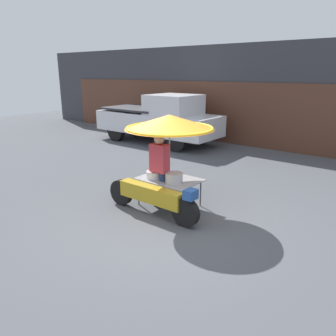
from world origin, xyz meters
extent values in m
plane|color=#4C4F54|center=(0.00, 0.00, 0.00)|extent=(36.00, 36.00, 0.00)
cube|color=#38383D|center=(0.00, 8.26, 1.90)|extent=(28.00, 2.00, 3.80)
cube|color=#563323|center=(0.00, 7.23, 1.20)|extent=(23.80, 0.06, 2.40)
cylinder|color=black|center=(0.27, 0.10, 0.28)|extent=(0.56, 0.14, 0.56)
cylinder|color=black|center=(-1.43, 0.10, 0.28)|extent=(0.56, 0.14, 0.56)
cube|color=#B7931E|center=(-0.58, 0.10, 0.44)|extent=(1.50, 0.24, 0.32)
cube|color=#234C93|center=(0.37, 0.10, 0.66)|extent=(0.20, 0.24, 0.18)
cylinder|color=black|center=(-0.58, 0.97, 0.25)|extent=(0.50, 0.14, 0.50)
cylinder|color=#515156|center=(-0.04, 0.32, 0.29)|extent=(0.03, 0.03, 0.58)
cylinder|color=#515156|center=(-0.04, 1.08, 0.29)|extent=(0.03, 0.03, 0.58)
cylinder|color=#515156|center=(-1.13, 0.32, 0.29)|extent=(0.03, 0.03, 0.58)
cylinder|color=#515156|center=(-1.13, 1.08, 0.29)|extent=(0.03, 0.03, 0.58)
cube|color=#9E9EA3|center=(-0.58, 0.70, 0.59)|extent=(1.28, 0.90, 0.02)
cylinder|color=#B2B2B7|center=(-0.58, 0.70, 1.14)|extent=(0.03, 0.03, 1.07)
cone|color=orange|center=(-0.58, 0.70, 1.81)|extent=(1.82, 1.82, 0.29)
torus|color=yellow|center=(-0.58, 0.70, 1.69)|extent=(1.78, 1.78, 0.05)
cylinder|color=silver|center=(-0.87, 0.54, 0.68)|extent=(0.34, 0.34, 0.15)
cylinder|color=#B7B7BC|center=(-0.36, 0.57, 0.71)|extent=(0.36, 0.36, 0.21)
cylinder|color=navy|center=(-0.79, 0.52, 0.39)|extent=(0.14, 0.14, 0.78)
cylinder|color=navy|center=(-0.61, 0.52, 0.39)|extent=(0.14, 0.14, 0.78)
cube|color=#C13847|center=(-0.70, 0.52, 1.07)|extent=(0.38, 0.22, 0.59)
sphere|color=tan|center=(-0.70, 0.52, 1.47)|extent=(0.21, 0.21, 0.21)
cylinder|color=black|center=(-3.46, 4.79, 0.42)|extent=(0.84, 0.24, 0.84)
cylinder|color=black|center=(-3.46, 6.37, 0.42)|extent=(0.84, 0.24, 0.84)
cylinder|color=black|center=(-6.60, 4.79, 0.42)|extent=(0.84, 0.24, 0.84)
cylinder|color=black|center=(-6.60, 6.37, 0.42)|extent=(0.84, 0.24, 0.84)
cube|color=silver|center=(-5.03, 5.58, 0.81)|extent=(5.24, 1.87, 0.78)
cube|color=silver|center=(-4.19, 5.58, 1.57)|extent=(1.78, 1.72, 0.74)
cube|color=#2D2D33|center=(-6.08, 5.58, 1.30)|extent=(2.72, 1.79, 0.08)
camera|label=1|loc=(3.47, -4.48, 2.78)|focal=35.00mm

